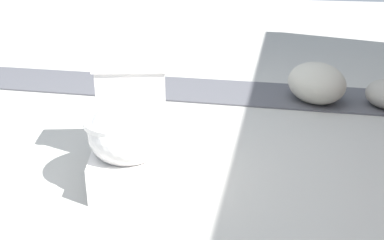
% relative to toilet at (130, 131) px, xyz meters
% --- Properties ---
extents(ground_plane, '(14.00, 14.00, 0.00)m').
position_rel_toilet_xyz_m(ground_plane, '(-0.05, -0.02, -0.22)').
color(ground_plane, '#A8A59E').
extents(gravel_strip, '(0.56, 8.00, 0.01)m').
position_rel_toilet_xyz_m(gravel_strip, '(-1.32, 0.48, -0.21)').
color(gravel_strip, '#4C4C51').
rests_on(gravel_strip, ground).
extents(toilet, '(0.70, 0.52, 0.52)m').
position_rel_toilet_xyz_m(toilet, '(0.00, 0.00, 0.00)').
color(toilet, white).
rests_on(toilet, ground).
extents(boulder_near, '(0.57, 0.54, 0.28)m').
position_rel_toilet_xyz_m(boulder_near, '(-1.24, 0.93, -0.08)').
color(boulder_near, '#ADA899').
rests_on(boulder_near, ground).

